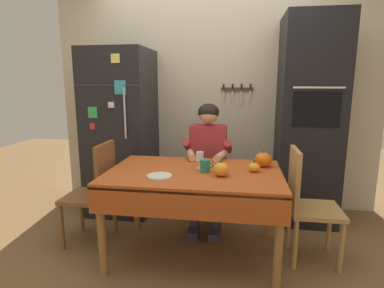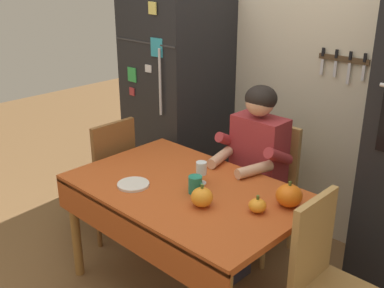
{
  "view_description": "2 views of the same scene",
  "coord_description": "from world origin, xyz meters",
  "px_view_note": "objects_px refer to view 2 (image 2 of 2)",
  "views": [
    {
      "loc": [
        0.35,
        -2.3,
        1.44
      ],
      "look_at": [
        -0.04,
        0.25,
        0.93
      ],
      "focal_mm": 28.98,
      "sensor_mm": 36.0,
      "label": 1
    },
    {
      "loc": [
        1.74,
        -1.66,
        1.98
      ],
      "look_at": [
        -0.0,
        0.15,
        1.0
      ],
      "focal_mm": 43.61,
      "sensor_mm": 36.0,
      "label": 2
    }
  ],
  "objects_px": {
    "refrigerator": "(178,100)",
    "serving_tray": "(133,184)",
    "dining_table": "(184,201)",
    "wine_glass": "(201,169)",
    "chair_left_side": "(108,173)",
    "pumpkin_medium": "(257,205)",
    "chair_behind_person": "(267,182)",
    "coffee_mug": "(195,185)",
    "pumpkin_small": "(289,196)",
    "chair_right_side": "(327,279)",
    "pumpkin_large": "(202,197)",
    "seated_person": "(252,161)"
  },
  "relations": [
    {
      "from": "refrigerator",
      "to": "serving_tray",
      "type": "xyz_separation_m",
      "value": [
        0.71,
        -1.07,
        -0.15
      ]
    },
    {
      "from": "dining_table",
      "to": "wine_glass",
      "type": "bearing_deg",
      "value": 74.61
    },
    {
      "from": "chair_left_side",
      "to": "pumpkin_medium",
      "type": "relative_size",
      "value": 9.57
    },
    {
      "from": "chair_behind_person",
      "to": "dining_table",
      "type": "bearing_deg",
      "value": -93.44
    },
    {
      "from": "chair_behind_person",
      "to": "coffee_mug",
      "type": "relative_size",
      "value": 8.64
    },
    {
      "from": "chair_left_side",
      "to": "dining_table",
      "type": "bearing_deg",
      "value": -6.23
    },
    {
      "from": "coffee_mug",
      "to": "pumpkin_medium",
      "type": "height_order",
      "value": "coffee_mug"
    },
    {
      "from": "pumpkin_small",
      "to": "chair_right_side",
      "type": "bearing_deg",
      "value": -22.53
    },
    {
      "from": "chair_behind_person",
      "to": "refrigerator",
      "type": "bearing_deg",
      "value": 174.82
    },
    {
      "from": "refrigerator",
      "to": "serving_tray",
      "type": "relative_size",
      "value": 9.46
    },
    {
      "from": "coffee_mug",
      "to": "pumpkin_small",
      "type": "xyz_separation_m",
      "value": [
        0.47,
        0.24,
        0.01
      ]
    },
    {
      "from": "chair_right_side",
      "to": "coffee_mug",
      "type": "distance_m",
      "value": 0.86
    },
    {
      "from": "pumpkin_large",
      "to": "chair_right_side",
      "type": "bearing_deg",
      "value": 15.58
    },
    {
      "from": "seated_person",
      "to": "chair_left_side",
      "type": "height_order",
      "value": "seated_person"
    },
    {
      "from": "dining_table",
      "to": "pumpkin_medium",
      "type": "distance_m",
      "value": 0.5
    },
    {
      "from": "refrigerator",
      "to": "chair_right_side",
      "type": "xyz_separation_m",
      "value": [
        1.85,
        -0.78,
        -0.39
      ]
    },
    {
      "from": "chair_right_side",
      "to": "pumpkin_small",
      "type": "xyz_separation_m",
      "value": [
        -0.34,
        0.14,
        0.29
      ]
    },
    {
      "from": "serving_tray",
      "to": "pumpkin_large",
      "type": "bearing_deg",
      "value": 12.45
    },
    {
      "from": "chair_left_side",
      "to": "seated_person",
      "type": "bearing_deg",
      "value": 28.05
    },
    {
      "from": "refrigerator",
      "to": "seated_person",
      "type": "relative_size",
      "value": 1.45
    },
    {
      "from": "chair_right_side",
      "to": "chair_left_side",
      "type": "bearing_deg",
      "value": -179.83
    },
    {
      "from": "chair_behind_person",
      "to": "pumpkin_small",
      "type": "relative_size",
      "value": 6.38
    },
    {
      "from": "pumpkin_small",
      "to": "serving_tray",
      "type": "xyz_separation_m",
      "value": [
        -0.8,
        -0.43,
        -0.05
      ]
    },
    {
      "from": "refrigerator",
      "to": "pumpkin_small",
      "type": "distance_m",
      "value": 1.64
    },
    {
      "from": "chair_right_side",
      "to": "pumpkin_large",
      "type": "relative_size",
      "value": 7.16
    },
    {
      "from": "seated_person",
      "to": "dining_table",
      "type": "bearing_deg",
      "value": -94.52
    },
    {
      "from": "refrigerator",
      "to": "dining_table",
      "type": "distance_m",
      "value": 1.32
    },
    {
      "from": "seated_person",
      "to": "wine_glass",
      "type": "distance_m",
      "value": 0.5
    },
    {
      "from": "chair_right_side",
      "to": "pumpkin_medium",
      "type": "distance_m",
      "value": 0.5
    },
    {
      "from": "coffee_mug",
      "to": "pumpkin_large",
      "type": "distance_m",
      "value": 0.16
    },
    {
      "from": "chair_behind_person",
      "to": "chair_right_side",
      "type": "bearing_deg",
      "value": -38.93
    },
    {
      "from": "chair_behind_person",
      "to": "pumpkin_large",
      "type": "distance_m",
      "value": 0.94
    },
    {
      "from": "chair_right_side",
      "to": "pumpkin_medium",
      "type": "xyz_separation_m",
      "value": [
        -0.42,
        -0.03,
        0.27
      ]
    },
    {
      "from": "seated_person",
      "to": "wine_glass",
      "type": "bearing_deg",
      "value": -91.83
    },
    {
      "from": "dining_table",
      "to": "chair_right_side",
      "type": "xyz_separation_m",
      "value": [
        0.9,
        0.1,
        -0.14
      ]
    },
    {
      "from": "chair_left_side",
      "to": "pumpkin_large",
      "type": "height_order",
      "value": "chair_left_side"
    },
    {
      "from": "coffee_mug",
      "to": "pumpkin_medium",
      "type": "xyz_separation_m",
      "value": [
        0.39,
        0.07,
        -0.01
      ]
    },
    {
      "from": "chair_left_side",
      "to": "chair_behind_person",
      "type": "bearing_deg",
      "value": 36.21
    },
    {
      "from": "pumpkin_large",
      "to": "pumpkin_small",
      "type": "height_order",
      "value": "pumpkin_small"
    },
    {
      "from": "refrigerator",
      "to": "coffee_mug",
      "type": "xyz_separation_m",
      "value": [
        1.04,
        -0.88,
        -0.11
      ]
    },
    {
      "from": "dining_table",
      "to": "serving_tray",
      "type": "distance_m",
      "value": 0.32
    },
    {
      "from": "serving_tray",
      "to": "coffee_mug",
      "type": "bearing_deg",
      "value": 30.16
    },
    {
      "from": "refrigerator",
      "to": "coffee_mug",
      "type": "bearing_deg",
      "value": -40.18
    },
    {
      "from": "coffee_mug",
      "to": "serving_tray",
      "type": "height_order",
      "value": "coffee_mug"
    },
    {
      "from": "chair_right_side",
      "to": "coffee_mug",
      "type": "height_order",
      "value": "chair_right_side"
    },
    {
      "from": "dining_table",
      "to": "wine_glass",
      "type": "height_order",
      "value": "wine_glass"
    },
    {
      "from": "seated_person",
      "to": "pumpkin_large",
      "type": "distance_m",
      "value": 0.71
    },
    {
      "from": "chair_behind_person",
      "to": "coffee_mug",
      "type": "bearing_deg",
      "value": -86.84
    },
    {
      "from": "coffee_mug",
      "to": "wine_glass",
      "type": "bearing_deg",
      "value": 117.6
    },
    {
      "from": "pumpkin_large",
      "to": "refrigerator",
      "type": "bearing_deg",
      "value": 140.48
    }
  ]
}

